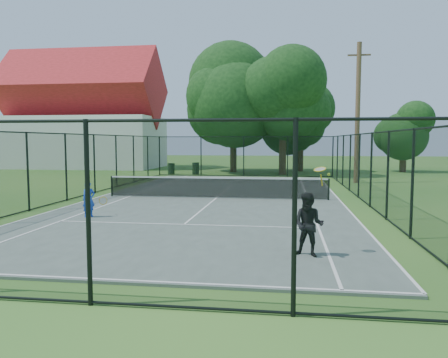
# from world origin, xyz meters

# --- Properties ---
(ground) EXTENTS (120.00, 120.00, 0.00)m
(ground) POSITION_xyz_m (0.00, 0.00, 0.00)
(ground) COLOR #2B5F20
(tennis_court) EXTENTS (11.00, 24.00, 0.06)m
(tennis_court) POSITION_xyz_m (0.00, 0.00, 0.03)
(tennis_court) COLOR #4F5D54
(tennis_court) RESTS_ON ground
(tennis_net) EXTENTS (10.08, 0.08, 0.95)m
(tennis_net) POSITION_xyz_m (0.00, 0.00, 0.58)
(tennis_net) COLOR black
(tennis_net) RESTS_ON tennis_court
(fence) EXTENTS (13.10, 26.10, 3.00)m
(fence) POSITION_xyz_m (0.00, 0.00, 1.50)
(fence) COLOR black
(fence) RESTS_ON ground
(tree_near_left) EXTENTS (7.77, 7.77, 10.14)m
(tree_near_left) POSITION_xyz_m (-1.33, 17.56, 6.24)
(tree_near_left) COLOR #332114
(tree_near_left) RESTS_ON ground
(tree_near_mid) EXTENTS (6.80, 6.80, 8.90)m
(tree_near_mid) POSITION_xyz_m (2.86, 15.17, 5.48)
(tree_near_mid) COLOR #332114
(tree_near_mid) RESTS_ON ground
(tree_near_right) EXTENTS (5.11, 5.11, 7.05)m
(tree_near_right) POSITION_xyz_m (4.36, 19.33, 4.47)
(tree_near_right) COLOR #332114
(tree_near_right) RESTS_ON ground
(tree_far_right) EXTENTS (4.14, 4.14, 5.48)m
(tree_far_right) POSITION_xyz_m (13.07, 19.63, 3.39)
(tree_far_right) COLOR #332114
(tree_far_right) RESTS_ON ground
(building) EXTENTS (15.30, 8.15, 11.87)m
(building) POSITION_xyz_m (-17.00, 22.00, 4.93)
(building) COLOR silver
(building) RESTS_ON ground
(trash_bin_left) EXTENTS (0.58, 0.58, 0.88)m
(trash_bin_left) POSITION_xyz_m (-5.97, 14.45, 0.45)
(trash_bin_left) COLOR black
(trash_bin_left) RESTS_ON ground
(trash_bin_right) EXTENTS (0.58, 0.58, 0.94)m
(trash_bin_right) POSITION_xyz_m (-3.98, 14.46, 0.48)
(trash_bin_right) COLOR black
(trash_bin_right) RESTS_ON ground
(utility_pole) EXTENTS (1.40, 0.30, 8.76)m
(utility_pole) POSITION_xyz_m (7.55, 9.00, 4.44)
(utility_pole) COLOR #4C3823
(utility_pole) RESTS_ON ground
(player_blue) EXTENTS (0.84, 0.52, 1.21)m
(player_blue) POSITION_xyz_m (-3.54, -5.51, 0.66)
(player_blue) COLOR blue
(player_blue) RESTS_ON tennis_court
(player_black) EXTENTS (0.90, 0.86, 2.02)m
(player_black) POSITION_xyz_m (3.64, -9.67, 0.79)
(player_black) COLOR black
(player_black) RESTS_ON tennis_court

